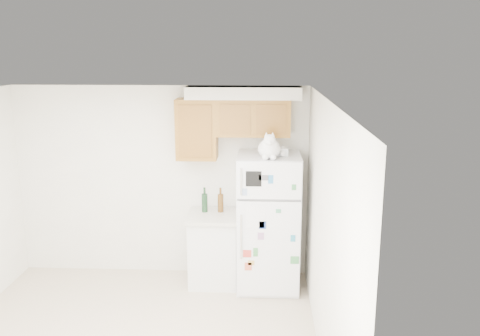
# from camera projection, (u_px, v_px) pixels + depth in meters

# --- Properties ---
(room_shell) EXTENTS (3.84, 4.04, 2.52)m
(room_shell) POSITION_uv_depth(u_px,v_px,m) (137.00, 186.00, 4.83)
(room_shell) COLOR white
(room_shell) RESTS_ON ground_plane
(refrigerator) EXTENTS (0.76, 0.78, 1.70)m
(refrigerator) POSITION_uv_depth(u_px,v_px,m) (268.00, 222.00, 6.29)
(refrigerator) COLOR white
(refrigerator) RESTS_ON ground_plane
(base_counter) EXTENTS (0.64, 0.64, 0.92)m
(base_counter) POSITION_uv_depth(u_px,v_px,m) (214.00, 248.00, 6.48)
(base_counter) COLOR white
(base_counter) RESTS_ON ground_plane
(cat) EXTENTS (0.32, 0.47, 0.33)m
(cat) POSITION_uv_depth(u_px,v_px,m) (269.00, 148.00, 5.89)
(cat) COLOR white
(cat) RESTS_ON refrigerator
(storage_box_back) EXTENTS (0.18, 0.13, 0.10)m
(storage_box_back) POSITION_uv_depth(u_px,v_px,m) (276.00, 149.00, 6.18)
(storage_box_back) COLOR white
(storage_box_back) RESTS_ON refrigerator
(storage_box_front) EXTENTS (0.16, 0.12, 0.09)m
(storage_box_front) POSITION_uv_depth(u_px,v_px,m) (282.00, 152.00, 6.06)
(storage_box_front) COLOR white
(storage_box_front) RESTS_ON refrigerator
(bottle_green) EXTENTS (0.07, 0.07, 0.32)m
(bottle_green) POSITION_uv_depth(u_px,v_px,m) (205.00, 200.00, 6.43)
(bottle_green) COLOR #19381E
(bottle_green) RESTS_ON base_counter
(bottle_amber) EXTENTS (0.07, 0.07, 0.32)m
(bottle_amber) POSITION_uv_depth(u_px,v_px,m) (221.00, 200.00, 6.43)
(bottle_amber) COLOR #593814
(bottle_amber) RESTS_ON base_counter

